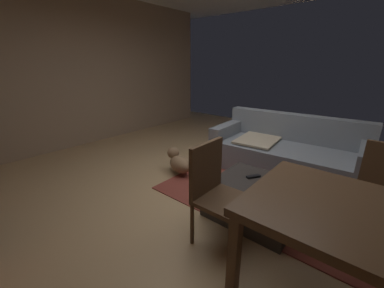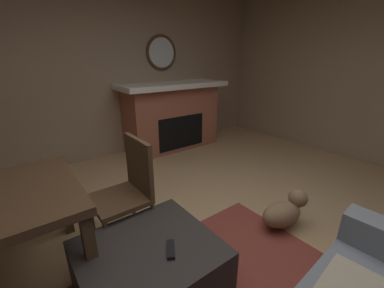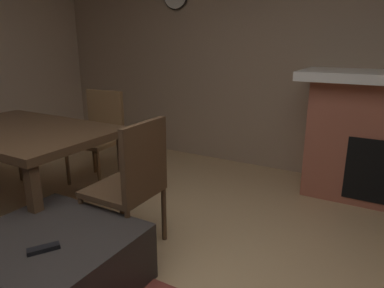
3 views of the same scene
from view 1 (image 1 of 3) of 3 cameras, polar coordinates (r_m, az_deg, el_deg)
name	(u,v)px [view 1 (image 1 of 3)]	position (r m, az deg, el deg)	size (l,w,h in m)	color
floor	(218,190)	(3.20, 6.35, -10.84)	(7.77, 7.77, 0.00)	tan
wall_left	(84,71)	(5.30, -24.53, 15.71)	(0.12, 6.26, 2.88)	#9E846B
area_rug	(277,191)	(3.32, 19.69, -10.59)	(2.60, 2.00, 0.01)	brown
couch	(286,152)	(3.87, 21.65, -1.90)	(2.17, 1.09, 0.83)	slate
ottoman_coffee_table	(255,199)	(2.72, 15.03, -12.75)	(0.89, 0.80, 0.37)	#2D2826
tv_remote	(253,176)	(2.76, 14.57, -7.58)	(0.05, 0.16, 0.02)	black
dining_table	(380,231)	(1.81, 38.55, -16.08)	(1.51, 0.98, 0.74)	#513823
dining_chair_west	(216,188)	(2.15, 5.74, -10.53)	(0.44, 0.44, 0.93)	#513823
small_dog	(179,162)	(3.52, -3.25, -4.35)	(0.49, 0.32, 0.34)	#8C6B4C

